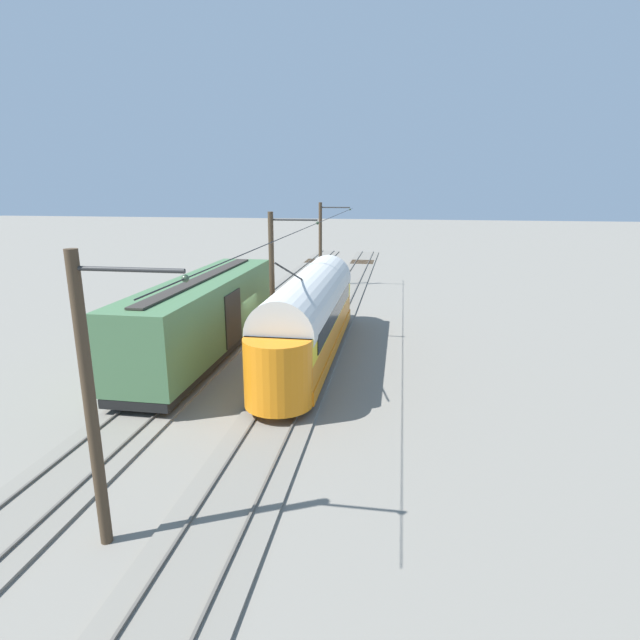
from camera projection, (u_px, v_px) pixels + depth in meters
The scene contains 10 objects.
ground_plane at pixel (271, 343), 27.58m from camera, with size 220.00×220.00×0.00m, color gray.
track_streetcar_siding at pixel (318, 342), 27.48m from camera, with size 2.80×80.00×0.18m.
track_adjacent_siding at pixel (228, 338), 28.26m from camera, with size 2.80×80.00×0.18m.
vintage_streetcar at pixel (310, 314), 24.51m from camera, with size 2.65×15.58×5.55m.
coach_adjacent at pixel (204, 315), 24.68m from camera, with size 2.96×14.28×3.85m.
catenary_pole_foreground at pixel (321, 244), 42.14m from camera, with size 2.66×0.28×7.00m.
catenary_pole_mid_near at pixel (273, 276), 26.67m from camera, with size 2.66×0.28×7.00m.
catenary_pole_mid_far at pixel (92, 400), 11.19m from camera, with size 2.66×0.28×7.00m.
overhead_wire_run at pixel (319, 222), 26.23m from camera, with size 2.46×36.42×0.18m.
spare_tie_stack at pixel (191, 315), 32.34m from camera, with size 2.40×2.40×0.54m.
Camera 1 is at (-6.81, 25.60, 8.22)m, focal length 28.42 mm.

